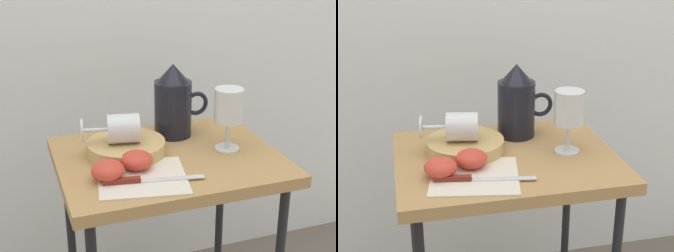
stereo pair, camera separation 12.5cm
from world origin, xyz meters
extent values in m
cube|color=white|center=(0.00, 0.50, 0.98)|extent=(2.40, 0.03, 1.96)
cube|color=#AD8451|center=(0.00, 0.00, 0.66)|extent=(0.55, 0.44, 0.03)
cylinder|color=black|center=(-0.24, 0.18, 0.32)|extent=(0.02, 0.02, 0.64)
cylinder|color=black|center=(0.24, 0.18, 0.32)|extent=(0.02, 0.02, 0.64)
cube|color=silver|center=(-0.10, -0.10, 0.68)|extent=(0.23, 0.22, 0.00)
cylinder|color=tan|center=(-0.10, 0.04, 0.69)|extent=(0.20, 0.20, 0.03)
cylinder|color=black|center=(0.06, 0.13, 0.75)|extent=(0.10, 0.10, 0.15)
cylinder|color=#D1661E|center=(0.06, 0.13, 0.72)|extent=(0.09, 0.09, 0.08)
cone|color=black|center=(0.06, 0.13, 0.85)|extent=(0.09, 0.09, 0.05)
torus|color=black|center=(0.13, 0.13, 0.76)|extent=(0.07, 0.01, 0.07)
cylinder|color=silver|center=(0.16, -0.01, 0.68)|extent=(0.06, 0.06, 0.00)
cylinder|color=silver|center=(0.16, -0.01, 0.72)|extent=(0.01, 0.01, 0.07)
cylinder|color=silver|center=(0.16, -0.01, 0.79)|extent=(0.07, 0.07, 0.09)
cylinder|color=#D1661E|center=(0.16, -0.01, 0.78)|extent=(0.06, 0.06, 0.04)
cylinder|color=silver|center=(-0.10, 0.04, 0.75)|extent=(0.09, 0.09, 0.07)
cylinder|color=silver|center=(-0.17, 0.05, 0.75)|extent=(0.06, 0.02, 0.01)
cylinder|color=silver|center=(-0.20, 0.06, 0.75)|extent=(0.02, 0.06, 0.06)
ellipsoid|color=#CC3D2D|center=(-0.17, -0.08, 0.70)|extent=(0.08, 0.08, 0.04)
ellipsoid|color=#CC3D2D|center=(-0.10, -0.05, 0.70)|extent=(0.08, 0.08, 0.04)
cube|color=silver|center=(-0.04, -0.13, 0.68)|extent=(0.15, 0.04, 0.00)
cube|color=maroon|center=(-0.15, -0.12, 0.68)|extent=(0.09, 0.03, 0.01)
camera|label=1|loc=(-0.38, -1.10, 1.21)|focal=54.03mm
camera|label=2|loc=(-0.26, -1.13, 1.21)|focal=54.03mm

